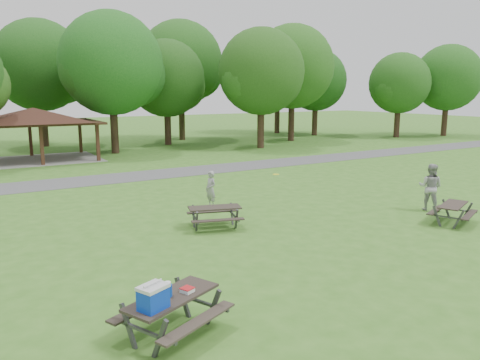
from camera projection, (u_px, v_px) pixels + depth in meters
name	position (u px, v px, depth m)	size (l,w,h in m)	color
ground	(277.00, 240.00, 15.52)	(160.00, 160.00, 0.00)	#386E1F
asphalt_path	(137.00, 176.00, 27.29)	(120.00, 3.20, 0.02)	#4D4D50
pavilion	(34.00, 117.00, 33.09)	(8.60, 7.01, 3.76)	#331E12
tree_row_e	(112.00, 67.00, 36.37)	(8.40, 8.00, 11.02)	black
tree_row_f	(167.00, 81.00, 42.53)	(7.35, 7.00, 9.55)	black
tree_row_g	(262.00, 74.00, 40.03)	(7.77, 7.40, 10.25)	#312016
tree_row_h	(293.00, 69.00, 45.89)	(8.61, 8.20, 11.37)	#301D15
tree_row_i	(316.00, 82.00, 52.09)	(7.14, 6.80, 9.52)	#332016
tree_row_j	(400.00, 85.00, 49.73)	(6.72, 6.40, 8.96)	#301D15
tree_deep_b	(41.00, 68.00, 41.04)	(8.40, 8.00, 11.13)	black
tree_deep_c	(181.00, 65.00, 46.71)	(8.82, 8.40, 11.90)	#302215
tree_deep_d	(278.00, 73.00, 54.65)	(8.40, 8.00, 11.27)	black
tree_flank_right	(448.00, 80.00, 51.42)	(7.56, 7.20, 9.97)	#321E16
picnic_table_near	(166.00, 302.00, 9.15)	(2.52, 2.31, 1.41)	#2A221E
picnic_table_middle	(215.00, 212.00, 16.85)	(2.22, 1.98, 0.81)	#2A241E
picnic_table_far	(453.00, 209.00, 17.43)	(2.18, 1.98, 0.77)	#2D2521
frisbee_in_flight	(276.00, 174.00, 19.51)	(0.34, 0.34, 0.02)	yellow
frisbee_thrower	(211.00, 189.00, 19.77)	(0.58, 0.38, 1.58)	gray
frisbee_catcher	(430.00, 187.00, 19.29)	(0.95, 0.74, 1.96)	#A2A2A5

